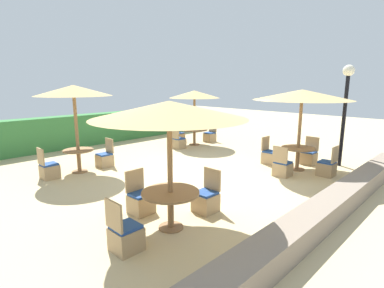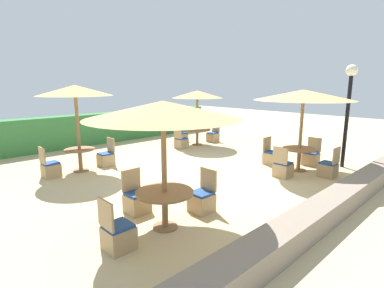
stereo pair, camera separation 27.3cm
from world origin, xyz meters
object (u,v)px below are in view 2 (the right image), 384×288
at_px(lamp_post, 349,96).
at_px(patio_chair_front_right_south, 328,169).
at_px(parasol_back_right, 197,95).
at_px(round_table_back_left, 80,155).
at_px(parasol_back_left, 75,91).
at_px(patio_chair_back_left_east, 106,158).
at_px(patio_chair_front_left_east, 202,200).
at_px(round_table_back_right, 197,132).
at_px(patio_chair_back_right_east, 213,136).
at_px(patio_chair_front_left_west, 118,235).
at_px(parasol_front_right, 304,95).
at_px(parasol_front_left, 163,110).
at_px(patio_chair_back_right_west, 181,142).
at_px(patio_chair_back_left_west, 50,169).
at_px(patio_chair_back_right_north, 181,136).
at_px(round_table_front_left, 165,199).
at_px(patio_chair_front_left_north, 137,201).
at_px(round_table_front_right, 299,153).
at_px(patio_chair_front_right_west, 283,168).
at_px(patio_chair_front_right_north, 271,157).

xyz_separation_m(lamp_post, patio_chair_front_right_south, (-1.47, -0.13, -2.09)).
distance_m(parasol_back_right, round_table_back_left, 5.82).
height_order(parasol_back_left, patio_chair_front_right_south, parasol_back_left).
height_order(patio_chair_back_left_east, patio_chair_front_left_east, same).
bearing_deg(round_table_back_right, patio_chair_back_right_east, -0.41).
bearing_deg(round_table_back_left, patio_chair_front_left_west, -107.17).
height_order(parasol_front_right, parasol_front_left, parasol_front_right).
height_order(round_table_back_left, patio_chair_back_left_east, patio_chair_back_left_east).
height_order(patio_chair_back_right_west, patio_chair_back_right_east, same).
bearing_deg(patio_chair_back_left_west, patio_chair_back_right_west, 93.15).
bearing_deg(lamp_post, patio_chair_back_left_west, 143.10).
bearing_deg(patio_chair_front_left_east, patio_chair_back_right_north, -38.50).
relative_size(patio_chair_back_right_west, round_table_front_left, 0.84).
bearing_deg(round_table_back_left, round_table_back_right, 3.51).
xyz_separation_m(parasol_back_right, patio_chair_back_left_east, (-4.66, -0.34, -1.98)).
bearing_deg(patio_chair_back_left_west, parasol_back_right, 92.96).
height_order(round_table_back_left, patio_chair_front_left_north, patio_chair_front_left_north).
relative_size(patio_chair_back_right_west, round_table_front_right, 0.89).
bearing_deg(patio_chair_front_left_east, parasol_front_right, -89.50).
relative_size(parasol_front_right, parasol_front_left, 1.06).
distance_m(patio_chair_back_right_east, patio_chair_front_right_south, 6.23).
bearing_deg(patio_chair_front_right_west, patio_chair_front_right_south, 45.63).
relative_size(lamp_post, patio_chair_back_right_north, 3.57).
xyz_separation_m(patio_chair_back_right_west, patio_chair_front_right_west, (-0.47, -5.06, 0.00)).
distance_m(patio_chair_back_right_west, parasol_back_left, 5.08).
bearing_deg(parasol_front_right, parasol_front_left, -179.26).
height_order(parasol_front_left, patio_chair_front_left_east, parasol_front_left).
distance_m(patio_chair_front_left_west, patio_chair_front_left_east, 2.12).
relative_size(patio_chair_back_left_east, patio_chair_front_right_north, 1.00).
height_order(lamp_post, patio_chair_front_left_north, lamp_post).
height_order(patio_chair_back_right_west, patio_chair_front_left_north, same).
bearing_deg(patio_chair_front_right_west, parasol_front_left, -89.04).
xyz_separation_m(patio_chair_back_right_north, parasol_back_left, (-5.52, -1.38, 2.25)).
bearing_deg(round_table_front_right, patio_chair_front_left_north, 170.56).
distance_m(patio_chair_back_right_north, patio_chair_front_left_west, 9.42).
height_order(parasol_back_left, patio_chair_back_left_west, parasol_back_left).
distance_m(patio_chair_back_right_north, patio_chair_front_left_north, 7.93).
height_order(patio_chair_front_right_north, patio_chair_front_right_south, same).
relative_size(parasol_front_right, patio_chair_front_right_west, 3.22).
height_order(patio_chair_back_left_west, patio_chair_front_right_west, same).
xyz_separation_m(lamp_post, parasol_front_right, (-1.47, 0.81, 0.03)).
height_order(parasol_back_left, patio_chair_front_right_west, parasol_back_left).
bearing_deg(patio_chair_front_right_south, round_table_front_right, 89.78).
bearing_deg(patio_chair_front_left_north, patio_chair_front_left_east, 137.81).
height_order(parasol_back_left, patio_chair_front_left_west, parasol_back_left).
height_order(patio_chair_front_right_north, parasol_front_left, parasol_front_left).
bearing_deg(patio_chair_front_left_north, patio_chair_front_right_west, 168.64).
relative_size(patio_chair_back_left_west, parasol_front_right, 0.31).
xyz_separation_m(patio_chair_back_right_north, parasol_front_left, (-5.97, -6.21, 2.01)).
bearing_deg(round_table_front_right, patio_chair_front_left_east, -179.50).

